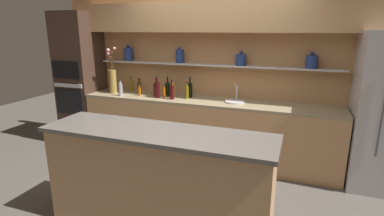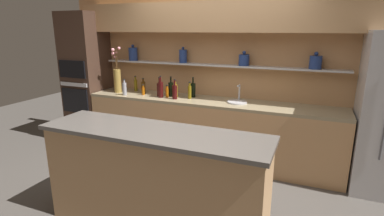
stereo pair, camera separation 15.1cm
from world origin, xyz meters
name	(u,v)px [view 2 (the right image)]	position (x,y,z in m)	size (l,w,h in m)	color
ground_plane	(177,200)	(0.00, 0.00, 0.00)	(12.00, 12.00, 0.00)	#4C4742
back_wall_unit	(220,55)	(0.00, 1.53, 1.55)	(5.20, 0.44, 2.60)	tan
back_counter_unit	(208,130)	(-0.07, 1.24, 0.46)	(3.79, 0.62, 0.92)	tan
island_counter	(155,180)	(0.00, -0.50, 0.51)	(2.22, 0.61, 1.02)	tan
oven_tower	(87,79)	(-2.29, 1.24, 1.10)	(0.62, 0.64, 2.20)	#3D281E
flower_vase	(117,78)	(-1.63, 1.19, 1.16)	(0.16, 0.13, 0.74)	olive
sink_fixture	(237,101)	(0.36, 1.25, 0.95)	(0.28, 0.28, 0.25)	#B7B7BC
bottle_wine_0	(171,89)	(-0.69, 1.26, 1.03)	(0.08, 0.08, 0.31)	black
bottle_spirit_1	(124,89)	(-1.40, 1.06, 1.02)	(0.07, 0.07, 0.25)	gray
bottle_oil_2	(190,92)	(-0.36, 1.22, 1.03)	(0.05, 0.05, 0.25)	brown
bottle_wine_3	(193,90)	(-0.36, 1.34, 1.03)	(0.08, 0.08, 0.31)	black
bottle_wine_4	(161,89)	(-0.80, 1.13, 1.04)	(0.08, 0.08, 0.33)	#380C0C
bottle_sauce_5	(143,90)	(-1.14, 1.18, 0.99)	(0.05, 0.05, 0.17)	#9E4C0A
bottle_spirit_6	(143,87)	(-1.20, 1.29, 1.02)	(0.07, 0.07, 0.24)	#4C2D0C
bottle_wine_7	(159,89)	(-0.86, 1.20, 1.03)	(0.08, 0.08, 0.30)	#380C0C
bottle_oil_8	(136,85)	(-1.41, 1.39, 1.03)	(0.05, 0.05, 0.26)	brown
bottle_sauce_9	(167,92)	(-0.71, 1.17, 1.00)	(0.05, 0.05, 0.19)	#9E4C0A
bottle_wine_10	(175,92)	(-0.56, 1.12, 1.03)	(0.07, 0.07, 0.30)	#380C0C
bottle_oil_11	(176,90)	(-0.60, 1.23, 1.02)	(0.07, 0.07, 0.26)	olive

